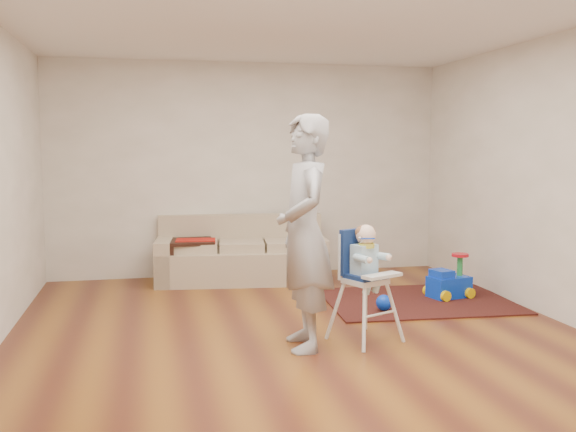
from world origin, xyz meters
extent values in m
plane|color=#502213|center=(0.00, 0.00, 0.00)|extent=(5.50, 5.50, 0.00)
cube|color=beige|center=(0.00, 2.75, 1.35)|extent=(5.00, 0.04, 2.70)
cube|color=beige|center=(2.50, 0.00, 1.35)|extent=(0.04, 5.50, 2.70)
cube|color=white|center=(0.00, 0.00, 2.70)|extent=(5.00, 5.50, 0.04)
cube|color=#AC170F|center=(-0.72, 2.25, 0.52)|extent=(0.49, 0.35, 0.04)
cube|color=black|center=(1.52, 0.86, 0.01)|extent=(2.02, 1.56, 0.02)
sphere|color=#0A39DA|center=(1.00, 0.52, 0.10)|extent=(0.16, 0.16, 0.16)
cylinder|color=#0A39DA|center=(0.45, -0.43, 0.89)|extent=(0.06, 0.11, 0.01)
imported|color=gray|center=(-0.04, -0.41, 0.95)|extent=(0.47, 0.71, 1.90)
camera|label=1|loc=(-1.27, -5.38, 1.64)|focal=40.00mm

